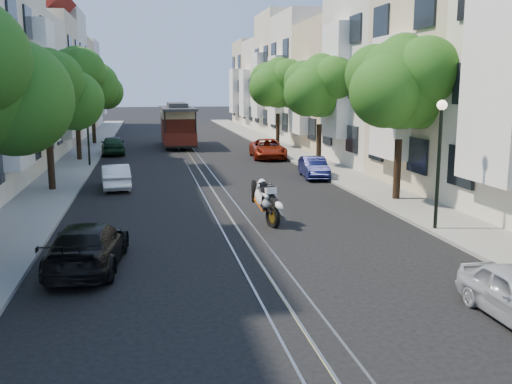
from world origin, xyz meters
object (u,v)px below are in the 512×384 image
tree_w_d (92,88)px  lamp_west (87,119)px  tree_w_b (48,94)px  tree_w_c (76,81)px  sportbike_rider (265,199)px  tree_e_b (403,86)px  parked_car_w_near (88,246)px  lamp_east (440,145)px  parked_car_w_far (113,145)px  cable_car (177,123)px  parked_car_e_mid (314,167)px  tree_e_d (279,85)px  parked_car_w_mid (116,176)px  tree_e_c (321,88)px  parked_car_e_far (268,149)px

tree_w_d → lamp_west: tree_w_d is taller
tree_w_b → tree_w_c: 11.02m
tree_w_b → sportbike_rider: tree_w_b is taller
tree_e_b → tree_w_c: tree_w_c is taller
parked_car_w_near → lamp_east: bearing=-165.0°
tree_w_b → lamp_east: tree_w_b is taller
tree_w_b → tree_w_d: 22.00m
sportbike_rider → parked_car_w_far: 23.01m
sportbike_rider → parked_car_w_far: size_ratio=0.57×
tree_w_b → tree_w_c: (0.00, 11.00, 0.67)m
tree_w_d → tree_w_b: bearing=-90.0°
sportbike_rider → cable_car: (-1.53, 26.88, 1.00)m
tree_w_d → lamp_west: size_ratio=1.57×
tree_w_c → parked_car_w_near: 23.43m
lamp_east → parked_car_e_mid: size_ratio=1.25×
parked_car_e_mid → cable_car: bearing=114.8°
lamp_west → tree_w_c: bearing=105.8°
sportbike_rider → cable_car: 26.94m
lamp_east → cable_car: (-6.80, 29.06, -0.98)m
lamp_east → parked_car_e_mid: bearing=93.5°
tree_e_d → lamp_east: size_ratio=1.65×
tree_e_b → lamp_west: bearing=136.2°
tree_e_d → cable_car: 8.58m
tree_e_d → tree_w_c: bearing=-157.4°
parked_car_w_mid → parked_car_w_far: parked_car_w_far is taller
lamp_east → parked_car_w_mid: 14.99m
tree_e_b → tree_w_c: 21.53m
tree_w_d → lamp_east: tree_w_d is taller
tree_w_c → parked_car_w_mid: size_ratio=2.02×
tree_w_c → cable_car: 10.94m
sportbike_rider → parked_car_w_near: sportbike_rider is taller
tree_w_c → parked_car_w_far: bearing=60.9°
tree_e_c → tree_w_b: (-14.40, -6.00, -0.20)m
lamp_east → parked_car_w_mid: lamp_east is taller
tree_w_d → parked_car_w_mid: 22.26m
parked_car_w_near → tree_e_c: bearing=-118.2°
sportbike_rider → parked_car_e_mid: bearing=48.0°
parked_car_w_far → tree_e_b: bearing=118.4°
tree_w_c → parked_car_w_far: size_ratio=1.81×
parked_car_e_mid → parked_car_w_far: bearing=136.1°
tree_e_c → lamp_west: size_ratio=1.57×
tree_e_d → parked_car_e_mid: 16.05m
cable_car → parked_car_e_mid: 18.54m
tree_w_c → parked_car_e_far: bearing=-3.5°
cable_car → parked_car_e_mid: cable_car is taller
tree_w_b → sportbike_rider: (8.17, -7.79, -3.53)m
lamp_west → parked_car_e_far: (11.27, 2.23, -2.21)m
tree_e_b → parked_car_e_mid: bearing=104.1°
tree_e_d → lamp_west: bearing=-146.5°
tree_w_b → parked_car_w_near: bearing=-77.4°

